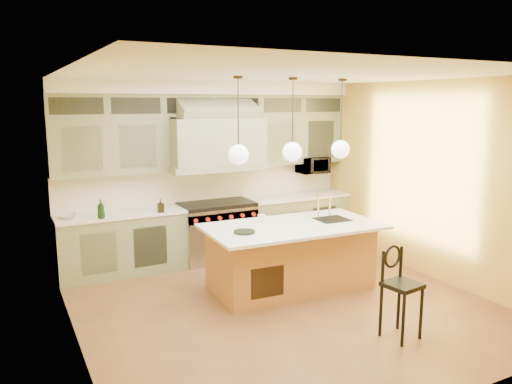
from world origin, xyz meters
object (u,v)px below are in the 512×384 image
range (217,230)px  counter_stool (400,287)px  microwave (313,165)px  kitchen_island (291,255)px

range → counter_stool: 3.58m
counter_stool → microwave: bearing=62.8°
kitchen_island → counter_stool: kitchen_island is taller
microwave → kitchen_island: bearing=-130.6°
kitchen_island → counter_stool: (0.28, -1.82, 0.11)m
range → counter_stool: (0.69, -3.52, 0.09)m
kitchen_island → microwave: (1.54, 1.80, 0.98)m
counter_stool → microwave: size_ratio=1.90×
microwave → range: bearing=-176.9°
kitchen_island → microwave: microwave is taller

